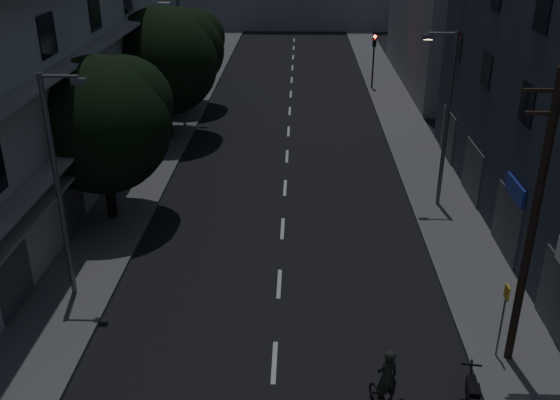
# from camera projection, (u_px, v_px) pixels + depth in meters

# --- Properties ---
(ground) EXTENTS (160.00, 160.00, 0.00)m
(ground) POSITION_uv_depth(u_px,v_px,m) (287.00, 153.00, 36.06)
(ground) COLOR black
(ground) RESTS_ON ground
(sidewalk_left) EXTENTS (3.00, 90.00, 0.15)m
(sidewalk_left) POSITION_uv_depth(u_px,v_px,m) (158.00, 151.00, 36.25)
(sidewalk_left) COLOR #565659
(sidewalk_left) RESTS_ON ground
(sidewalk_right) EXTENTS (3.00, 90.00, 0.15)m
(sidewalk_right) POSITION_uv_depth(u_px,v_px,m) (417.00, 153.00, 35.82)
(sidewalk_right) COLOR #565659
(sidewalk_right) RESTS_ON ground
(lane_markings) EXTENTS (0.15, 60.50, 0.01)m
(lane_markings) POSITION_uv_depth(u_px,v_px,m) (289.00, 121.00, 41.74)
(lane_markings) COLOR beige
(lane_markings) RESTS_ON ground
(building_left) EXTENTS (7.00, 36.00, 14.00)m
(building_left) POSITION_uv_depth(u_px,v_px,m) (10.00, 56.00, 27.13)
(building_left) COLOR #ABABA6
(building_left) RESTS_ON ground
(building_far_right) EXTENTS (6.00, 20.00, 13.00)m
(building_far_right) POSITION_uv_depth(u_px,v_px,m) (446.00, 0.00, 48.43)
(building_far_right) COLOR slate
(building_far_right) RESTS_ON ground
(tree_near) EXTENTS (5.89, 5.89, 7.27)m
(tree_near) POSITION_uv_depth(u_px,v_px,m) (103.00, 120.00, 26.35)
(tree_near) COLOR black
(tree_near) RESTS_ON sidewalk_left
(tree_mid) EXTENTS (6.30, 6.30, 7.76)m
(tree_mid) POSITION_uv_depth(u_px,v_px,m) (165.00, 57.00, 36.39)
(tree_mid) COLOR black
(tree_mid) RESTS_ON sidewalk_left
(tree_far) EXTENTS (5.51, 5.51, 6.81)m
(tree_far) POSITION_uv_depth(u_px,v_px,m) (185.00, 46.00, 42.48)
(tree_far) COLOR black
(tree_far) RESTS_ON sidewalk_left
(traffic_signal_far_right) EXTENTS (0.28, 0.37, 4.10)m
(traffic_signal_far_right) POSITION_uv_depth(u_px,v_px,m) (374.00, 50.00, 47.81)
(traffic_signal_far_right) COLOR black
(traffic_signal_far_right) RESTS_ON sidewalk_right
(traffic_signal_far_left) EXTENTS (0.28, 0.37, 4.10)m
(traffic_signal_far_left) POSITION_uv_depth(u_px,v_px,m) (209.00, 48.00, 48.58)
(traffic_signal_far_left) COLOR black
(traffic_signal_far_left) RESTS_ON sidewalk_left
(street_lamp_left_near) EXTENTS (1.51, 0.25, 8.00)m
(street_lamp_left_near) POSITION_uv_depth(u_px,v_px,m) (60.00, 179.00, 20.72)
(street_lamp_left_near) COLOR slate
(street_lamp_left_near) RESTS_ON sidewalk_left
(street_lamp_right) EXTENTS (1.51, 0.25, 8.00)m
(street_lamp_right) POSITION_uv_depth(u_px,v_px,m) (445.00, 113.00, 27.62)
(street_lamp_right) COLOR #525459
(street_lamp_right) RESTS_ON sidewalk_right
(street_lamp_left_far) EXTENTS (1.51, 0.25, 8.00)m
(street_lamp_left_far) POSITION_uv_depth(u_px,v_px,m) (183.00, 51.00, 40.07)
(street_lamp_left_far) COLOR #5C5F64
(street_lamp_left_far) RESTS_ON sidewalk_left
(utility_pole) EXTENTS (1.80, 0.24, 9.00)m
(utility_pole) POSITION_uv_depth(u_px,v_px,m) (534.00, 221.00, 17.30)
(utility_pole) COLOR black
(utility_pole) RESTS_ON sidewalk_right
(bus_stop_sign) EXTENTS (0.06, 0.35, 2.52)m
(bus_stop_sign) POSITION_uv_depth(u_px,v_px,m) (504.00, 308.00, 18.63)
(bus_stop_sign) COLOR #595B60
(bus_stop_sign) RESTS_ON sidewalk_right
(motorcycle) EXTENTS (0.57, 1.95, 1.25)m
(motorcycle) POSITION_uv_depth(u_px,v_px,m) (472.00, 397.00, 17.18)
(motorcycle) COLOR black
(motorcycle) RESTS_ON ground
(cyclist) EXTENTS (1.19, 1.83, 2.20)m
(cyclist) POSITION_uv_depth(u_px,v_px,m) (385.00, 394.00, 16.94)
(cyclist) COLOR black
(cyclist) RESTS_ON ground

